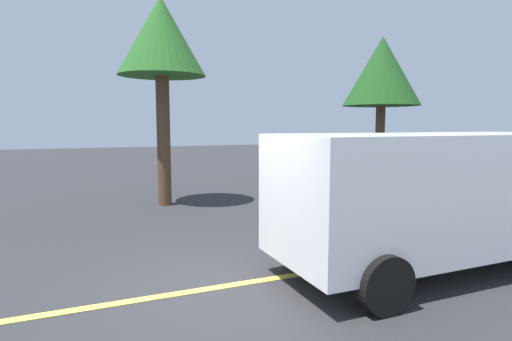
{
  "coord_description": "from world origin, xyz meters",
  "views": [
    {
      "loc": [
        -2.02,
        -5.5,
        2.34
      ],
      "look_at": [
        0.83,
        1.2,
        1.53
      ],
      "focal_mm": 29.05,
      "sensor_mm": 36.0,
      "label": 1
    }
  ],
  "objects_px": {
    "white_van": "(434,192)",
    "tree_centre_verge": "(382,73)",
    "tree_left_verge": "(161,40)",
    "car_silver_crossing": "(431,178)"
  },
  "relations": [
    {
      "from": "car_silver_crossing",
      "to": "tree_centre_verge",
      "type": "relative_size",
      "value": 0.74
    },
    {
      "from": "tree_left_verge",
      "to": "white_van",
      "type": "bearing_deg",
      "value": -67.6
    },
    {
      "from": "car_silver_crossing",
      "to": "tree_centre_verge",
      "type": "distance_m",
      "value": 6.11
    },
    {
      "from": "white_van",
      "to": "car_silver_crossing",
      "type": "height_order",
      "value": "white_van"
    },
    {
      "from": "white_van",
      "to": "tree_centre_verge",
      "type": "height_order",
      "value": "tree_centre_verge"
    },
    {
      "from": "tree_centre_verge",
      "to": "white_van",
      "type": "bearing_deg",
      "value": -125.03
    },
    {
      "from": "car_silver_crossing",
      "to": "tree_left_verge",
      "type": "height_order",
      "value": "tree_left_verge"
    },
    {
      "from": "white_van",
      "to": "car_silver_crossing",
      "type": "bearing_deg",
      "value": 44.42
    },
    {
      "from": "white_van",
      "to": "tree_centre_verge",
      "type": "relative_size",
      "value": 0.89
    },
    {
      "from": "white_van",
      "to": "tree_left_verge",
      "type": "distance_m",
      "value": 8.48
    }
  ]
}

